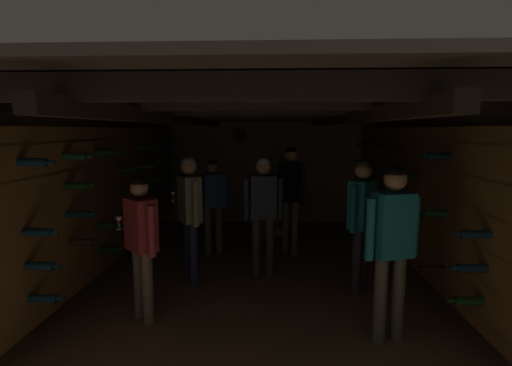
{
  "coord_description": "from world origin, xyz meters",
  "views": [
    {
      "loc": [
        0.16,
        -5.0,
        2.02
      ],
      "look_at": [
        -0.07,
        -0.08,
        1.33
      ],
      "focal_mm": 26.69,
      "sensor_mm": 36.0,
      "label": 1
    }
  ],
  "objects_px": {
    "display_bottle": "(276,184)",
    "person_guest_mid_left": "(190,208)",
    "person_host_center": "(263,206)",
    "person_guest_near_right": "(392,238)",
    "person_guest_far_left": "(213,198)",
    "wine_crate_stack": "(274,214)",
    "person_guest_rear_center": "(291,189)",
    "person_guest_near_left": "(141,236)",
    "person_guest_mid_right": "(362,214)"
  },
  "relations": [
    {
      "from": "person_host_center",
      "to": "person_guest_near_left",
      "type": "bearing_deg",
      "value": -134.57
    },
    {
      "from": "person_guest_near_right",
      "to": "person_guest_far_left",
      "type": "distance_m",
      "value": 3.28
    },
    {
      "from": "person_guest_rear_center",
      "to": "person_guest_far_left",
      "type": "bearing_deg",
      "value": -178.65
    },
    {
      "from": "person_guest_mid_left",
      "to": "person_guest_near_left",
      "type": "distance_m",
      "value": 1.04
    },
    {
      "from": "person_guest_mid_right",
      "to": "person_host_center",
      "type": "bearing_deg",
      "value": 159.95
    },
    {
      "from": "person_host_center",
      "to": "person_guest_rear_center",
      "type": "bearing_deg",
      "value": 67.46
    },
    {
      "from": "person_guest_near_right",
      "to": "person_guest_mid_right",
      "type": "xyz_separation_m",
      "value": [
        -0.02,
        1.13,
        -0.03
      ]
    },
    {
      "from": "person_guest_far_left",
      "to": "person_guest_mid_right",
      "type": "bearing_deg",
      "value": -34.48
    },
    {
      "from": "person_guest_far_left",
      "to": "person_guest_mid_right",
      "type": "height_order",
      "value": "person_guest_mid_right"
    },
    {
      "from": "person_guest_near_right",
      "to": "person_guest_rear_center",
      "type": "bearing_deg",
      "value": 107.75
    },
    {
      "from": "person_guest_rear_center",
      "to": "person_guest_mid_right",
      "type": "height_order",
      "value": "person_guest_rear_center"
    },
    {
      "from": "person_host_center",
      "to": "person_guest_rear_center",
      "type": "relative_size",
      "value": 0.94
    },
    {
      "from": "person_host_center",
      "to": "person_guest_mid_left",
      "type": "xyz_separation_m",
      "value": [
        -0.95,
        -0.27,
        0.02
      ]
    },
    {
      "from": "person_guest_mid_left",
      "to": "person_guest_mid_right",
      "type": "distance_m",
      "value": 2.17
    },
    {
      "from": "person_guest_near_left",
      "to": "person_host_center",
      "type": "bearing_deg",
      "value": 45.43
    },
    {
      "from": "person_guest_near_left",
      "to": "wine_crate_stack",
      "type": "bearing_deg",
      "value": 66.42
    },
    {
      "from": "person_host_center",
      "to": "wine_crate_stack",
      "type": "bearing_deg",
      "value": 85.43
    },
    {
      "from": "wine_crate_stack",
      "to": "person_guest_near_left",
      "type": "bearing_deg",
      "value": -113.58
    },
    {
      "from": "wine_crate_stack",
      "to": "person_guest_mid_left",
      "type": "relative_size",
      "value": 0.54
    },
    {
      "from": "wine_crate_stack",
      "to": "person_guest_mid_left",
      "type": "xyz_separation_m",
      "value": [
        -1.1,
        -2.2,
        0.56
      ]
    },
    {
      "from": "display_bottle",
      "to": "person_guest_mid_left",
      "type": "bearing_deg",
      "value": -117.88
    },
    {
      "from": "person_host_center",
      "to": "person_guest_rear_center",
      "type": "xyz_separation_m",
      "value": [
        0.41,
        1.0,
        0.08
      ]
    },
    {
      "from": "person_guest_far_left",
      "to": "person_guest_mid_left",
      "type": "bearing_deg",
      "value": -94.95
    },
    {
      "from": "display_bottle",
      "to": "person_guest_near_right",
      "type": "distance_m",
      "value": 3.6
    },
    {
      "from": "wine_crate_stack",
      "to": "person_guest_near_right",
      "type": "relative_size",
      "value": 0.53
    },
    {
      "from": "person_guest_mid_right",
      "to": "display_bottle",
      "type": "bearing_deg",
      "value": 114.09
    },
    {
      "from": "display_bottle",
      "to": "person_guest_near_right",
      "type": "relative_size",
      "value": 0.21
    },
    {
      "from": "person_guest_mid_left",
      "to": "person_guest_mid_right",
      "type": "xyz_separation_m",
      "value": [
        2.16,
        -0.18,
        -0.02
      ]
    },
    {
      "from": "wine_crate_stack",
      "to": "person_guest_rear_center",
      "type": "height_order",
      "value": "person_guest_rear_center"
    },
    {
      "from": "person_guest_rear_center",
      "to": "person_guest_near_right",
      "type": "distance_m",
      "value": 2.7
    },
    {
      "from": "person_guest_near_left",
      "to": "person_guest_near_right",
      "type": "bearing_deg",
      "value": -7.26
    },
    {
      "from": "person_guest_near_right",
      "to": "person_guest_far_left",
      "type": "bearing_deg",
      "value": 129.24
    },
    {
      "from": "wine_crate_stack",
      "to": "person_guest_mid_right",
      "type": "bearing_deg",
      "value": -65.91
    },
    {
      "from": "person_guest_near_left",
      "to": "person_guest_mid_right",
      "type": "bearing_deg",
      "value": 18.32
    },
    {
      "from": "display_bottle",
      "to": "person_host_center",
      "type": "distance_m",
      "value": 1.88
    },
    {
      "from": "wine_crate_stack",
      "to": "person_guest_near_right",
      "type": "distance_m",
      "value": 3.71
    },
    {
      "from": "person_guest_far_left",
      "to": "person_guest_mid_right",
      "type": "distance_m",
      "value": 2.49
    },
    {
      "from": "person_guest_near_right",
      "to": "person_guest_mid_right",
      "type": "bearing_deg",
      "value": 90.97
    },
    {
      "from": "person_host_center",
      "to": "person_guest_rear_center",
      "type": "distance_m",
      "value": 1.08
    },
    {
      "from": "wine_crate_stack",
      "to": "display_bottle",
      "type": "height_order",
      "value": "display_bottle"
    },
    {
      "from": "wine_crate_stack",
      "to": "person_guest_rear_center",
      "type": "xyz_separation_m",
      "value": [
        0.26,
        -0.94,
        0.62
      ]
    },
    {
      "from": "person_guest_near_right",
      "to": "person_guest_mid_right",
      "type": "distance_m",
      "value": 1.13
    },
    {
      "from": "person_guest_rear_center",
      "to": "person_guest_near_left",
      "type": "xyz_separation_m",
      "value": [
        -1.65,
        -2.25,
        -0.15
      ]
    },
    {
      "from": "wine_crate_stack",
      "to": "person_guest_far_left",
      "type": "height_order",
      "value": "person_guest_far_left"
    },
    {
      "from": "person_guest_far_left",
      "to": "person_guest_mid_right",
      "type": "xyz_separation_m",
      "value": [
        2.05,
        -1.41,
        0.08
      ]
    },
    {
      "from": "person_guest_near_right",
      "to": "person_guest_near_left",
      "type": "distance_m",
      "value": 2.5
    },
    {
      "from": "wine_crate_stack",
      "to": "person_guest_mid_left",
      "type": "bearing_deg",
      "value": -116.55
    },
    {
      "from": "person_host_center",
      "to": "person_guest_near_right",
      "type": "height_order",
      "value": "person_guest_near_right"
    },
    {
      "from": "person_guest_rear_center",
      "to": "person_guest_far_left",
      "type": "distance_m",
      "value": 1.26
    },
    {
      "from": "person_guest_mid_left",
      "to": "person_guest_far_left",
      "type": "relative_size",
      "value": 1.08
    }
  ]
}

